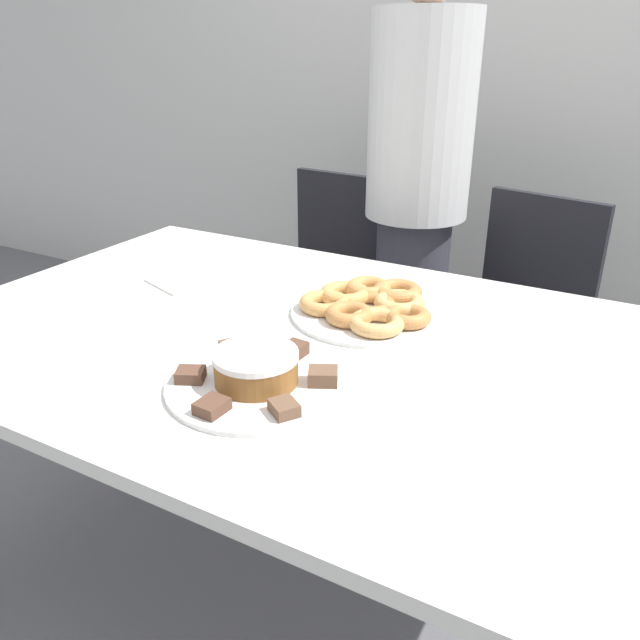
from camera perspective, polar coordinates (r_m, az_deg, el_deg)
The scene contains 25 objects.
ground_plane at distance 1.83m, azimuth -1.80°, elevation -23.40°, with size 12.00×12.00×0.00m, color slate.
wall_back at distance 2.77m, azimuth 16.75°, elevation 22.25°, with size 8.00×0.05×2.60m.
table at distance 1.40m, azimuth -2.17°, elevation -4.14°, with size 1.67×1.09×0.76m.
person_standing at distance 2.16m, azimuth 8.80°, elevation 10.89°, with size 0.34×0.34×1.63m.
office_chair_left at distance 2.41m, azimuth 0.01°, elevation 1.70°, with size 0.48×0.48×0.90m.
office_chair_right at distance 2.19m, azimuth 17.07°, elevation -1.92°, with size 0.53×0.53×0.90m.
plate_cake at distance 1.17m, azimuth -5.80°, elevation -5.81°, with size 0.34×0.34×0.01m.
plate_donuts at distance 1.47m, azimuth 4.60°, elevation 0.71°, with size 0.37×0.37×0.01m.
frosted_cake at distance 1.15m, azimuth -5.87°, elevation -4.28°, with size 0.16×0.16×0.06m.
lamington_0 at distance 1.25m, azimuth -2.37°, elevation -2.73°, with size 0.04×0.05×0.03m.
lamington_1 at distance 1.26m, azimuth -7.95°, elevation -2.61°, with size 0.07×0.07×0.03m.
lamington_2 at distance 1.18m, azimuth -11.76°, elevation -4.93°, with size 0.07×0.06×0.02m.
lamington_3 at distance 1.08m, azimuth -9.86°, elevation -7.79°, with size 0.05×0.06×0.02m.
lamington_4 at distance 1.06m, azimuth -3.29°, elevation -8.02°, with size 0.06×0.06×0.02m.
lamington_5 at distance 1.15m, azimuth 0.28°, elevation -5.16°, with size 0.07×0.06×0.03m.
donut_0 at distance 1.46m, azimuth 4.62°, elevation 1.39°, with size 0.12×0.12×0.03m.
donut_1 at distance 1.53m, azimuth 7.10°, elevation 2.55°, with size 0.12×0.12×0.04m.
donut_2 at distance 1.54m, azimuth 4.42°, elevation 2.89°, with size 0.11×0.11×0.04m.
donut_3 at distance 1.51m, azimuth 2.29°, elevation 2.39°, with size 0.12×0.12×0.03m.
donut_4 at distance 1.46m, azimuth 0.31°, elevation 1.59°, with size 0.12×0.12×0.03m.
donut_5 at distance 1.40m, azimuth 2.69°, elevation 0.51°, with size 0.11×0.11×0.03m.
donut_6 at distance 1.36m, azimuth 5.20°, elevation -0.26°, with size 0.12×0.12×0.03m.
donut_7 at distance 1.40m, azimuth 8.03°, elevation 0.34°, with size 0.10×0.10×0.03m.
donut_8 at distance 1.47m, azimuth 7.28°, elevation 1.56°, with size 0.12×0.12×0.03m.
napkin at distance 1.70m, azimuth -12.79°, elevation 3.43°, with size 0.18×0.17×0.01m.
Camera 1 is at (0.64, -1.05, 1.35)m, focal length 35.00 mm.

